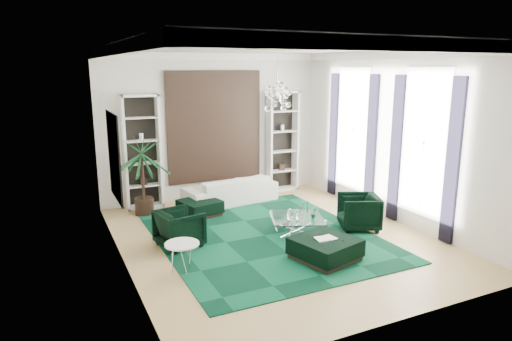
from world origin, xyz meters
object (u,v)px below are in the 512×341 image
sofa (230,190)px  palm (142,165)px  armchair_left (179,228)px  coffee_table (297,225)px  armchair_right (359,212)px  ottoman_side (200,208)px  ottoman_front (325,249)px  side_table (183,259)px

sofa → palm: bearing=-8.5°
armchair_left → coffee_table: bearing=-110.2°
armchair_left → armchair_right: (3.78, -0.69, 0.01)m
sofa → armchair_right: bearing=113.0°
coffee_table → armchair_right: bearing=-12.6°
ottoman_side → ottoman_front: (1.24, -3.41, 0.02)m
sofa → side_table: (-2.31, -3.53, -0.07)m
armchair_right → side_table: bearing=-57.5°
coffee_table → palm: (-2.62, 2.68, 1.01)m
armchair_left → side_table: armchair_left is taller
side_table → sofa: bearing=56.8°
armchair_right → side_table: size_ratio=1.44×
armchair_left → coffee_table: (2.41, -0.38, -0.18)m
ottoman_front → ottoman_side: bearing=109.9°
ottoman_side → coffee_table: bearing=-54.4°
armchair_left → coffee_table: size_ratio=0.76×
coffee_table → side_table: size_ratio=1.86×
armchair_left → ottoman_front: 2.82m
sofa → armchair_right: 3.46m
armchair_left → palm: size_ratio=0.34×
coffee_table → side_table: bearing=-162.3°
sofa → coffee_table: sofa is taller
palm → armchair_right: bearing=-36.9°
ottoman_front → sofa: bearing=92.9°
side_table → armchair_left: bearing=76.1°
palm → ottoman_front: bearing=-59.4°
ottoman_side → ottoman_front: bearing=-70.1°
sofa → ottoman_front: size_ratio=2.35×
armchair_left → coffee_table: 2.45m
sofa → palm: 2.36m
armchair_left → armchair_right: size_ratio=0.97×
coffee_table → palm: palm is taller
ottoman_front → side_table: bearing=168.5°
armchair_left → side_table: size_ratio=1.40×
coffee_table → side_table: 2.86m
side_table → ottoman_side: bearing=66.3°
coffee_table → ottoman_side: (-1.45, 2.03, 0.00)m
armchair_right → armchair_left: bearing=-75.7°
coffee_table → armchair_left: bearing=170.9°
sofa → coffee_table: size_ratio=2.24×
ottoman_side → side_table: bearing=-113.7°
sofa → ottoman_front: sofa is taller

